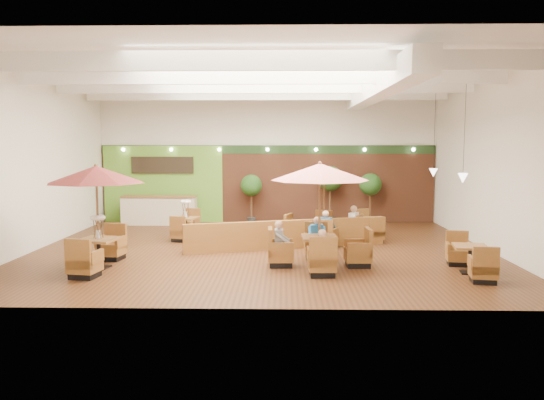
{
  "coord_description": "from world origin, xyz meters",
  "views": [
    {
      "loc": [
        0.66,
        -16.25,
        3.26
      ],
      "look_at": [
        0.3,
        0.5,
        1.5
      ],
      "focal_mm": 35.0,
      "sensor_mm": 36.0,
      "label": 1
    }
  ],
  "objects_px": {
    "diner_2": "(281,239)",
    "topiary_0": "(251,187)",
    "diner_1": "(317,233)",
    "topiary_2": "(370,186)",
    "topiary_1": "(330,181)",
    "service_counter": "(159,210)",
    "table_3": "(186,223)",
    "table_1": "(320,196)",
    "table_0": "(97,189)",
    "diner_0": "(322,247)",
    "diner_3": "(326,225)",
    "table_4": "(470,260)",
    "diner_4": "(352,220)",
    "booth_divider": "(288,234)",
    "table_2": "(324,190)",
    "table_5": "(369,228)"
  },
  "relations": [
    {
      "from": "topiary_0",
      "to": "diner_1",
      "type": "height_order",
      "value": "topiary_0"
    },
    {
      "from": "service_counter",
      "to": "table_5",
      "type": "bearing_deg",
      "value": -20.51
    },
    {
      "from": "topiary_1",
      "to": "table_0",
      "type": "bearing_deg",
      "value": -130.6
    },
    {
      "from": "service_counter",
      "to": "diner_1",
      "type": "bearing_deg",
      "value": -46.36
    },
    {
      "from": "table_3",
      "to": "topiary_2",
      "type": "bearing_deg",
      "value": 39.83
    },
    {
      "from": "diner_2",
      "to": "diner_4",
      "type": "bearing_deg",
      "value": 144.78
    },
    {
      "from": "table_1",
      "to": "table_4",
      "type": "xyz_separation_m",
      "value": [
        3.77,
        -0.69,
        -1.56
      ]
    },
    {
      "from": "table_2",
      "to": "booth_divider",
      "type": "bearing_deg",
      "value": -116.11
    },
    {
      "from": "service_counter",
      "to": "table_4",
      "type": "relative_size",
      "value": 1.2
    },
    {
      "from": "table_3",
      "to": "topiary_1",
      "type": "distance_m",
      "value": 6.3
    },
    {
      "from": "table_4",
      "to": "diner_4",
      "type": "xyz_separation_m",
      "value": [
        -2.45,
        4.18,
        0.41
      ]
    },
    {
      "from": "topiary_1",
      "to": "diner_3",
      "type": "distance_m",
      "value": 5.14
    },
    {
      "from": "booth_divider",
      "to": "diner_0",
      "type": "relative_size",
      "value": 9.02
    },
    {
      "from": "topiary_0",
      "to": "table_5",
      "type": "bearing_deg",
      "value": -36.79
    },
    {
      "from": "topiary_1",
      "to": "diner_3",
      "type": "relative_size",
      "value": 3.25
    },
    {
      "from": "booth_divider",
      "to": "diner_4",
      "type": "relative_size",
      "value": 8.26
    },
    {
      "from": "diner_2",
      "to": "topiary_0",
      "type": "bearing_deg",
      "value": -171.84
    },
    {
      "from": "topiary_0",
      "to": "diner_0",
      "type": "height_order",
      "value": "topiary_0"
    },
    {
      "from": "table_0",
      "to": "diner_4",
      "type": "relative_size",
      "value": 3.53
    },
    {
      "from": "diner_1",
      "to": "diner_4",
      "type": "distance_m",
      "value": 2.79
    },
    {
      "from": "topiary_1",
      "to": "table_2",
      "type": "bearing_deg",
      "value": -97.75
    },
    {
      "from": "service_counter",
      "to": "topiary_0",
      "type": "bearing_deg",
      "value": 3.05
    },
    {
      "from": "table_5",
      "to": "table_0",
      "type": "bearing_deg",
      "value": -170.39
    },
    {
      "from": "table_1",
      "to": "diner_3",
      "type": "height_order",
      "value": "table_1"
    },
    {
      "from": "table_3",
      "to": "diner_2",
      "type": "relative_size",
      "value": 3.2
    },
    {
      "from": "table_1",
      "to": "table_5",
      "type": "height_order",
      "value": "table_1"
    },
    {
      "from": "table_3",
      "to": "topiary_1",
      "type": "relative_size",
      "value": 1.03
    },
    {
      "from": "table_1",
      "to": "diner_0",
      "type": "height_order",
      "value": "table_1"
    },
    {
      "from": "topiary_0",
      "to": "diner_3",
      "type": "bearing_deg",
      "value": -62.0
    },
    {
      "from": "table_0",
      "to": "table_4",
      "type": "bearing_deg",
      "value": 7.06
    },
    {
      "from": "table_2",
      "to": "diner_3",
      "type": "relative_size",
      "value": 3.64
    },
    {
      "from": "table_0",
      "to": "table_1",
      "type": "height_order",
      "value": "table_1"
    },
    {
      "from": "booth_divider",
      "to": "table_1",
      "type": "xyz_separation_m",
      "value": [
        0.82,
        -2.39,
        1.45
      ]
    },
    {
      "from": "booth_divider",
      "to": "table_5",
      "type": "xyz_separation_m",
      "value": [
        2.84,
        1.95,
        -0.11
      ]
    },
    {
      "from": "table_1",
      "to": "diner_1",
      "type": "xyz_separation_m",
      "value": [
        0.0,
        1.03,
        -1.17
      ]
    },
    {
      "from": "table_0",
      "to": "diner_0",
      "type": "relative_size",
      "value": 3.85
    },
    {
      "from": "diner_1",
      "to": "topiary_2",
      "type": "bearing_deg",
      "value": -113.25
    },
    {
      "from": "table_2",
      "to": "table_1",
      "type": "bearing_deg",
      "value": -74.69
    },
    {
      "from": "topiary_2",
      "to": "topiary_1",
      "type": "bearing_deg",
      "value": 180.0
    },
    {
      "from": "table_0",
      "to": "table_4",
      "type": "height_order",
      "value": "table_0"
    },
    {
      "from": "topiary_1",
      "to": "service_counter",
      "type": "bearing_deg",
      "value": -178.35
    },
    {
      "from": "diner_0",
      "to": "diner_2",
      "type": "relative_size",
      "value": 0.93
    },
    {
      "from": "table_3",
      "to": "diner_3",
      "type": "height_order",
      "value": "table_3"
    },
    {
      "from": "topiary_2",
      "to": "table_0",
      "type": "bearing_deg",
      "value": -136.79
    },
    {
      "from": "table_2",
      "to": "diner_3",
      "type": "bearing_deg",
      "value": -68.42
    },
    {
      "from": "table_4",
      "to": "table_0",
      "type": "bearing_deg",
      "value": -172.96
    },
    {
      "from": "table_0",
      "to": "diner_1",
      "type": "xyz_separation_m",
      "value": [
        5.83,
        1.38,
        -1.36
      ]
    },
    {
      "from": "table_1",
      "to": "diner_2",
      "type": "bearing_deg",
      "value": 178.04
    },
    {
      "from": "topiary_0",
      "to": "diner_1",
      "type": "relative_size",
      "value": 2.79
    },
    {
      "from": "table_3",
      "to": "table_1",
      "type": "bearing_deg",
      "value": -29.35
    }
  ]
}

